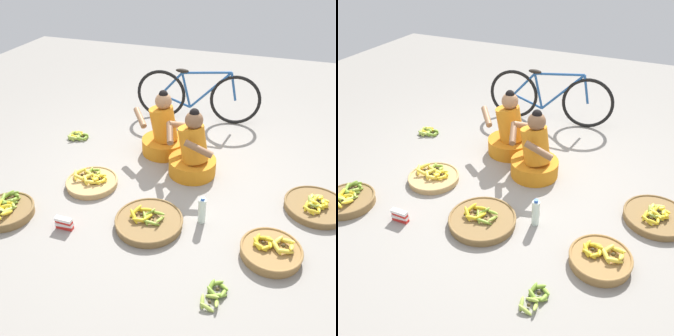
% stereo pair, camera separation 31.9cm
% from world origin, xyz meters
% --- Properties ---
extents(ground_plane, '(10.00, 10.00, 0.00)m').
position_xyz_m(ground_plane, '(0.00, 0.00, 0.00)').
color(ground_plane, gray).
extents(vendor_woman_front, '(0.62, 0.52, 0.77)m').
position_xyz_m(vendor_woman_front, '(0.11, 0.30, 0.25)').
color(vendor_woman_front, orange).
rests_on(vendor_woman_front, ground).
extents(vendor_woman_behind, '(0.76, 0.52, 0.79)m').
position_xyz_m(vendor_woman_behind, '(-0.33, 0.63, 0.25)').
color(vendor_woman_behind, orange).
rests_on(vendor_woman_behind, ground).
extents(bicycle_leaning, '(1.70, 0.23, 0.73)m').
position_xyz_m(bicycle_leaning, '(-0.19, 1.61, 0.36)').
color(bicycle_leaning, black).
rests_on(bicycle_leaning, ground).
extents(banana_basket_near_vendor, '(0.63, 0.63, 0.15)m').
position_xyz_m(banana_basket_near_vendor, '(-0.03, -0.65, 0.04)').
color(banana_basket_near_vendor, brown).
rests_on(banana_basket_near_vendor, ground).
extents(banana_basket_back_left, '(0.52, 0.52, 0.16)m').
position_xyz_m(banana_basket_back_left, '(-1.36, -0.95, 0.06)').
color(banana_basket_back_left, brown).
rests_on(banana_basket_back_left, ground).
extents(banana_basket_back_right, '(0.51, 0.51, 0.16)m').
position_xyz_m(banana_basket_back_right, '(1.06, -0.68, 0.05)').
color(banana_basket_back_right, olive).
rests_on(banana_basket_back_right, ground).
extents(banana_basket_front_center, '(0.60, 0.60, 0.14)m').
position_xyz_m(banana_basket_front_center, '(1.42, 0.06, 0.04)').
color(banana_basket_front_center, brown).
rests_on(banana_basket_front_center, ground).
extents(banana_basket_mid_left, '(0.55, 0.55, 0.14)m').
position_xyz_m(banana_basket_mid_left, '(-0.83, -0.26, 0.04)').
color(banana_basket_mid_left, tan).
rests_on(banana_basket_mid_left, ground).
extents(loose_bananas_front_left, '(0.29, 0.25, 0.09)m').
position_xyz_m(loose_bananas_front_left, '(-1.51, 0.61, 0.03)').
color(loose_bananas_front_left, gold).
rests_on(loose_bananas_front_left, ground).
extents(loose_bananas_front_right, '(0.20, 0.29, 0.07)m').
position_xyz_m(loose_bananas_front_right, '(0.71, -1.23, 0.03)').
color(loose_bananas_front_right, olive).
rests_on(loose_bananas_front_right, ground).
extents(water_bottle, '(0.07, 0.07, 0.28)m').
position_xyz_m(water_bottle, '(0.41, -0.46, 0.13)').
color(water_bottle, silver).
rests_on(water_bottle, ground).
extents(packet_carton_stack, '(0.17, 0.06, 0.12)m').
position_xyz_m(packet_carton_stack, '(-0.74, -0.94, 0.06)').
color(packet_carton_stack, red).
rests_on(packet_carton_stack, ground).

